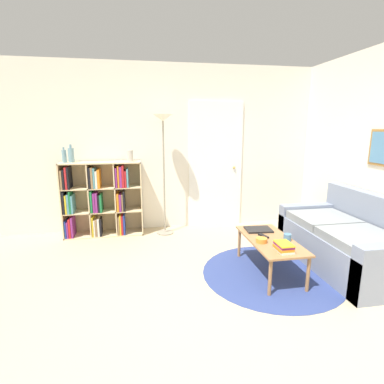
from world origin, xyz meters
TOP-DOWN VIEW (x-y plane):
  - ground_plane at (0.00, 0.00)m, footprint 14.00×14.00m
  - wall_back at (0.02, 2.73)m, footprint 7.26×0.11m
  - wall_right at (2.16, 1.35)m, footprint 0.08×5.70m
  - rug at (0.73, 0.84)m, footprint 1.57×1.57m
  - bookshelf at (-1.32, 2.52)m, footprint 1.17×0.34m
  - floor_lamp at (-0.35, 2.40)m, footprint 0.29×0.29m
  - couch at (1.73, 0.91)m, footprint 0.89×1.66m
  - coffee_table at (0.71, 0.89)m, footprint 0.49×1.01m
  - laptop at (0.69, 1.20)m, footprint 0.33×0.25m
  - bowl at (0.57, 0.82)m, footprint 0.12×0.12m
  - book_stack_on_table at (0.70, 0.56)m, footprint 0.15×0.22m
  - cup at (0.88, 0.82)m, footprint 0.08×0.08m
  - remote at (0.66, 0.98)m, footprint 0.09×0.15m
  - bottle_left at (-1.79, 2.52)m, footprint 0.06×0.06m
  - bottle_middle at (-1.69, 2.52)m, footprint 0.08×0.08m
  - vase_on_shelf at (-0.85, 2.51)m, footprint 0.09×0.09m

SIDE VIEW (x-z plane):
  - ground_plane at x=0.00m, z-range 0.00..0.00m
  - rug at x=0.73m, z-range 0.00..0.01m
  - couch at x=1.73m, z-range -0.14..0.72m
  - coffee_table at x=0.71m, z-range 0.16..0.56m
  - laptop at x=0.69m, z-range 0.40..0.42m
  - remote at x=0.66m, z-range 0.40..0.42m
  - bowl at x=0.57m, z-range 0.40..0.45m
  - cup at x=0.88m, z-range 0.40..0.48m
  - book_stack_on_table at x=0.70m, z-range 0.40..0.49m
  - bookshelf at x=-1.32m, z-range 0.01..1.14m
  - vase_on_shelf at x=-0.85m, z-range 1.13..1.30m
  - bottle_left at x=-1.79m, z-range 1.11..1.34m
  - bottle_middle at x=-1.69m, z-range 1.11..1.37m
  - wall_back at x=0.02m, z-range -0.01..2.59m
  - wall_right at x=2.16m, z-range 0.00..2.60m
  - floor_lamp at x=-0.35m, z-range 0.61..2.43m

